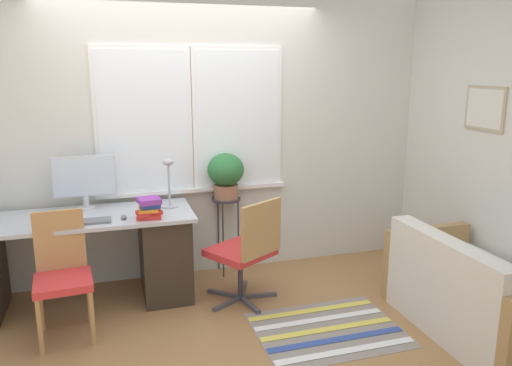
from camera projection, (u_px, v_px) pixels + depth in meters
ground_plane at (206, 306)px, 4.19m from camera, size 14.00×14.00×0.00m
wall_back_with_window at (186, 134)px, 4.61m from camera, size 9.00×0.12×2.70m
wall_right_with_picture at (458, 135)px, 4.55m from camera, size 0.08×9.00×2.70m
desk at (73, 259)px, 4.13m from camera, size 1.98×0.70×0.77m
monitor at (84, 179)px, 4.22m from camera, size 0.52×0.15×0.46m
keyboard at (87, 222)px, 3.90m from camera, size 0.37×0.14×0.02m
mouse at (124, 217)px, 4.00m from camera, size 0.04×0.07×0.04m
desk_lamp at (169, 178)px, 4.29m from camera, size 0.15×0.15×0.43m
book_stack at (149, 208)px, 4.00m from camera, size 0.21×0.20×0.17m
desk_chair_wooden at (62, 272)px, 3.66m from camera, size 0.43×0.44×0.93m
office_chair_swivel at (247, 249)px, 4.16m from camera, size 0.64×0.65×0.91m
couch_loveseat at (475, 297)px, 3.73m from camera, size 0.79×1.41×0.76m
plant_stand at (226, 208)px, 4.73m from camera, size 0.27×0.27×0.75m
potted_plant at (226, 173)px, 4.65m from camera, size 0.34×0.34×0.43m
floor_rug_striped at (328, 329)px, 3.81m from camera, size 1.10×0.86×0.01m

